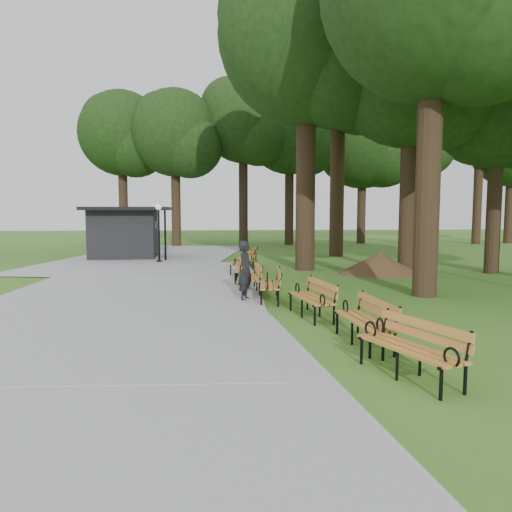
{
  "coord_description": "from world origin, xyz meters",
  "views": [
    {
      "loc": [
        -1.31,
        -11.65,
        2.46
      ],
      "look_at": [
        -0.19,
        2.71,
        1.1
      ],
      "focal_mm": 33.67,
      "sensor_mm": 36.0,
      "label": 1
    }
  ],
  "objects": [
    {
      "name": "lawn_tree_4",
      "position": [
        5.08,
        14.06,
        9.72
      ],
      "size": [
        6.1,
        6.1,
        12.89
      ],
      "color": "black",
      "rests_on": "ground"
    },
    {
      "name": "bench_3",
      "position": [
        0.06,
        1.27,
        0.44
      ],
      "size": [
        0.81,
        1.95,
        0.88
      ],
      "primitive_type": null,
      "rotation": [
        0.0,
        0.0,
        -1.66
      ],
      "color": "#B6712A",
      "rests_on": "ground"
    },
    {
      "name": "path",
      "position": [
        -4.0,
        3.0,
        0.03
      ],
      "size": [
        12.0,
        38.0,
        0.06
      ],
      "primitive_type": "cube",
      "color": "#959597",
      "rests_on": "ground"
    },
    {
      "name": "lawn_tree_2",
      "position": [
        2.27,
        8.07,
        9.39
      ],
      "size": [
        7.17,
        7.17,
        13.05
      ],
      "color": "black",
      "rests_on": "ground"
    },
    {
      "name": "bench_2",
      "position": [
        0.81,
        -0.84,
        0.44
      ],
      "size": [
        0.95,
        1.98,
        0.88
      ],
      "primitive_type": null,
      "rotation": [
        0.0,
        0.0,
        -1.4
      ],
      "color": "#B6712A",
      "rests_on": "ground"
    },
    {
      "name": "bench_1",
      "position": [
        1.34,
        -3.17,
        0.44
      ],
      "size": [
        0.81,
        1.95,
        0.88
      ],
      "primitive_type": null,
      "rotation": [
        0.0,
        0.0,
        -1.48
      ],
      "color": "#B6712A",
      "rests_on": "ground"
    },
    {
      "name": "kiosk",
      "position": [
        -6.22,
        13.68,
        1.33
      ],
      "size": [
        4.43,
        3.9,
        2.66
      ],
      "primitive_type": null,
      "rotation": [
        0.0,
        0.0,
        0.05
      ],
      "color": "black",
      "rests_on": "ground"
    },
    {
      "name": "bench_6",
      "position": [
        -0.39,
        7.05,
        0.44
      ],
      "size": [
        1.23,
        2.0,
        0.88
      ],
      "primitive_type": null,
      "rotation": [
        0.0,
        0.0,
        -1.91
      ],
      "color": "#B6712A",
      "rests_on": "ground"
    },
    {
      "name": "tree_backdrop",
      "position": [
        6.28,
        22.97,
        8.24
      ],
      "size": [
        36.25,
        9.56,
        16.47
      ],
      "primitive_type": null,
      "color": "black",
      "rests_on": "ground"
    },
    {
      "name": "lamp_post",
      "position": [
        -4.14,
        11.33,
        2.05
      ],
      "size": [
        0.32,
        0.32,
        2.81
      ],
      "color": "black",
      "rests_on": "ground"
    },
    {
      "name": "bench_7",
      "position": [
        -0.05,
        9.24,
        0.44
      ],
      "size": [
        1.1,
        2.0,
        0.88
      ],
      "primitive_type": null,
      "rotation": [
        0.0,
        0.0,
        -1.82
      ],
      "color": "#B6712A",
      "rests_on": "ground"
    },
    {
      "name": "lawn_tree_1",
      "position": [
        6.08,
        6.78,
        7.9
      ],
      "size": [
        6.11,
        6.11,
        11.01
      ],
      "color": "black",
      "rests_on": "ground"
    },
    {
      "name": "dirt_mound",
      "position": [
        4.97,
        6.6,
        0.42
      ],
      "size": [
        2.72,
        2.72,
        0.83
      ],
      "primitive_type": "cone",
      "color": "#47301C",
      "rests_on": "ground"
    },
    {
      "name": "ground",
      "position": [
        0.0,
        0.0,
        0.0
      ],
      "size": [
        100.0,
        100.0,
        0.0
      ],
      "primitive_type": "plane",
      "color": "#33641C",
      "rests_on": "ground"
    },
    {
      "name": "bench_0",
      "position": [
        1.46,
        -4.98,
        0.44
      ],
      "size": [
        1.28,
        2.0,
        0.88
      ],
      "primitive_type": null,
      "rotation": [
        0.0,
        0.0,
        -1.2
      ],
      "color": "#B6712A",
      "rests_on": "ground"
    },
    {
      "name": "person",
      "position": [
        -0.58,
        1.33,
        0.82
      ],
      "size": [
        0.57,
        0.7,
        1.65
      ],
      "primitive_type": "imported",
      "rotation": [
        0.0,
        0.0,
        1.24
      ],
      "color": "black",
      "rests_on": "ground"
    },
    {
      "name": "bench_4",
      "position": [
        -0.39,
        2.71,
        0.44
      ],
      "size": [
        0.68,
        1.91,
        0.88
      ],
      "primitive_type": null,
      "rotation": [
        0.0,
        0.0,
        -1.55
      ],
      "color": "#B6712A",
      "rests_on": "ground"
    },
    {
      "name": "bench_5",
      "position": [
        -0.49,
        4.87,
        0.44
      ],
      "size": [
        0.79,
        1.95,
        0.88
      ],
      "primitive_type": null,
      "rotation": [
        0.0,
        0.0,
        -1.65
      ],
      "color": "#B6712A",
      "rests_on": "ground"
    },
    {
      "name": "lawn_tree_5",
      "position": [
        9.45,
        6.44,
        6.73
      ],
      "size": [
        5.36,
        5.36,
        9.46
      ],
      "color": "black",
      "rests_on": "ground"
    }
  ]
}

